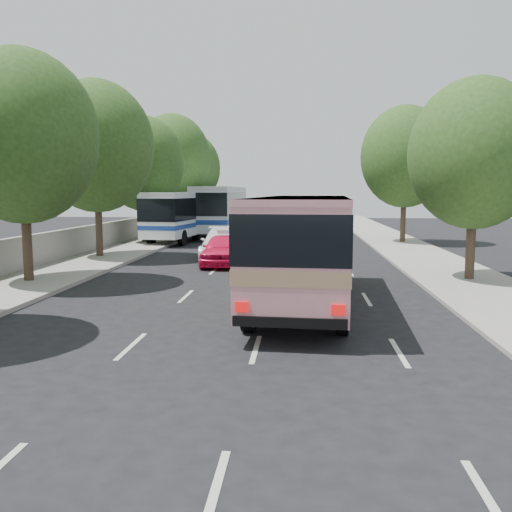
# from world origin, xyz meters

# --- Properties ---
(ground) EXTENTS (120.00, 120.00, 0.00)m
(ground) POSITION_xyz_m (0.00, 0.00, 0.00)
(ground) COLOR black
(ground) RESTS_ON ground
(sidewalk_left) EXTENTS (4.00, 90.00, 0.15)m
(sidewalk_left) POSITION_xyz_m (-8.50, 20.00, 0.07)
(sidewalk_left) COLOR #9E998E
(sidewalk_left) RESTS_ON ground
(sidewalk_right) EXTENTS (4.00, 90.00, 0.12)m
(sidewalk_right) POSITION_xyz_m (8.50, 20.00, 0.06)
(sidewalk_right) COLOR #9E998E
(sidewalk_right) RESTS_ON ground
(low_wall) EXTENTS (0.30, 90.00, 1.50)m
(low_wall) POSITION_xyz_m (-10.30, 20.00, 0.90)
(low_wall) COLOR #9E998E
(low_wall) RESTS_ON sidewalk_left
(tree_left_b) EXTENTS (5.70, 5.70, 8.88)m
(tree_left_b) POSITION_xyz_m (-8.42, 5.94, 5.82)
(tree_left_b) COLOR #38281E
(tree_left_b) RESTS_ON ground
(tree_left_c) EXTENTS (6.00, 6.00, 9.35)m
(tree_left_c) POSITION_xyz_m (-8.62, 13.94, 6.12)
(tree_left_c) COLOR #38281E
(tree_left_c) RESTS_ON ground
(tree_left_d) EXTENTS (5.52, 5.52, 8.60)m
(tree_left_d) POSITION_xyz_m (-8.52, 21.94, 5.63)
(tree_left_d) COLOR #38281E
(tree_left_d) RESTS_ON ground
(tree_left_e) EXTENTS (6.30, 6.30, 9.82)m
(tree_left_e) POSITION_xyz_m (-8.42, 29.94, 6.43)
(tree_left_e) COLOR #38281E
(tree_left_e) RESTS_ON ground
(tree_left_f) EXTENTS (5.88, 5.88, 9.16)m
(tree_left_f) POSITION_xyz_m (-8.62, 37.94, 6.00)
(tree_left_f) COLOR #38281E
(tree_left_f) RESTS_ON ground
(tree_right_near) EXTENTS (5.10, 5.10, 7.95)m
(tree_right_near) POSITION_xyz_m (8.78, 7.94, 5.20)
(tree_right_near) COLOR #38281E
(tree_right_near) RESTS_ON ground
(tree_right_far) EXTENTS (6.00, 6.00, 9.35)m
(tree_right_far) POSITION_xyz_m (9.08, 23.94, 6.12)
(tree_right_far) COLOR #38281E
(tree_right_far) RESTS_ON ground
(pink_bus) EXTENTS (3.35, 10.77, 3.39)m
(pink_bus) POSITION_xyz_m (2.09, 3.09, 2.11)
(pink_bus) COLOR #CA828E
(pink_bus) RESTS_ON ground
(pink_taxi) EXTENTS (1.82, 4.50, 1.53)m
(pink_taxi) POSITION_xyz_m (-1.75, 11.92, 0.76)
(pink_taxi) COLOR #F0144E
(pink_taxi) RESTS_ON ground
(white_pickup) EXTENTS (2.84, 5.88, 1.65)m
(white_pickup) POSITION_xyz_m (-2.00, 13.92, 0.83)
(white_pickup) COLOR white
(white_pickup) RESTS_ON ground
(tour_coach_front) EXTENTS (4.02, 11.94, 3.50)m
(tour_coach_front) POSITION_xyz_m (-6.30, 25.11, 2.11)
(tour_coach_front) COLOR white
(tour_coach_front) RESTS_ON ground
(tour_coach_rear) EXTENTS (2.84, 13.07, 3.91)m
(tour_coach_rear) POSITION_xyz_m (-4.50, 29.77, 2.35)
(tour_coach_rear) COLOR silver
(tour_coach_rear) RESTS_ON ground
(taxi_roof_sign) EXTENTS (0.55, 0.18, 0.18)m
(taxi_roof_sign) POSITION_xyz_m (-1.75, 11.92, 1.62)
(taxi_roof_sign) COLOR silver
(taxi_roof_sign) RESTS_ON pink_taxi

